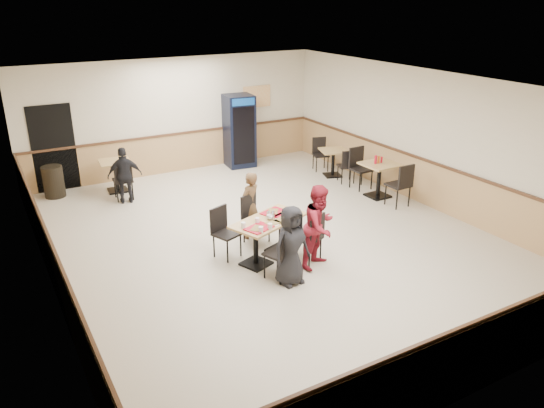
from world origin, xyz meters
TOP-DOWN VIEW (x-y plane):
  - ground at (0.00, 0.00)m, footprint 10.00×10.00m
  - room_shell at (1.78, 2.55)m, footprint 10.00×10.00m
  - main_table at (-0.41, -0.69)m, footprint 1.57×1.16m
  - main_chairs at (-0.45, -0.71)m, footprint 1.75×1.99m
  - diner_woman_left at (-0.53, -1.65)m, footprint 0.71×0.50m
  - diner_woman_right at (0.23, -1.37)m, footprint 0.89×0.81m
  - diner_man_opposite at (-0.28, 0.27)m, footprint 0.57×0.48m
  - lone_diner at (-1.89, 3.33)m, footprint 0.81×0.45m
  - tabletop_clutter at (-0.38, -0.75)m, footprint 1.26×0.94m
  - side_table_near at (3.38, 0.76)m, footprint 0.78×0.78m
  - side_table_near_chair_south at (3.38, 0.10)m, footprint 0.49×0.49m
  - side_table_near_chair_north at (3.38, 1.41)m, footprint 0.49×0.49m
  - side_table_far at (3.35, 2.55)m, footprint 0.84×0.84m
  - side_table_far_chair_south at (3.35, 1.98)m, footprint 0.52×0.52m
  - side_table_far_chair_north at (3.35, 3.12)m, footprint 0.52×0.52m
  - condiment_caddy at (3.35, 0.81)m, footprint 0.23×0.06m
  - back_table at (-1.89, 4.20)m, footprint 0.78×0.78m
  - back_table_chair_lone at (-1.89, 3.59)m, footprint 0.49×0.49m
  - pepsi_cooler at (1.64, 4.59)m, footprint 0.82×0.83m
  - trash_bin at (-3.27, 4.55)m, footprint 0.47×0.47m

SIDE VIEW (x-z plane):
  - ground at x=0.00m, z-range 0.00..0.00m
  - trash_bin at x=-3.27m, z-range 0.00..0.75m
  - side_table_far_chair_south at x=3.35m, z-range 0.00..0.90m
  - side_table_far_chair_north at x=3.35m, z-range 0.00..0.90m
  - side_table_far at x=3.35m, z-range 0.12..0.83m
  - main_chairs at x=-0.45m, z-range 0.00..0.96m
  - back_table_chair_lone at x=-1.89m, z-range 0.00..0.97m
  - main_table at x=-0.41m, z-range 0.12..0.88m
  - back_table at x=-1.89m, z-range 0.13..0.89m
  - side_table_near_chair_south at x=3.38m, z-range 0.00..1.04m
  - side_table_near_chair_north at x=3.38m, z-range 0.00..1.04m
  - side_table_near at x=3.38m, z-range 0.14..0.95m
  - room_shell at x=1.78m, z-range -4.42..5.58m
  - lone_diner at x=-1.89m, z-range 0.00..1.31m
  - diner_man_opposite at x=-0.28m, z-range 0.00..1.34m
  - diner_woman_left at x=-0.53m, z-range 0.00..1.36m
  - diner_woman_right at x=0.23m, z-range 0.00..1.49m
  - tabletop_clutter at x=-0.38m, z-range 0.72..0.84m
  - condiment_caddy at x=3.35m, z-range 0.81..1.01m
  - pepsi_cooler at x=1.64m, z-range 0.00..1.97m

